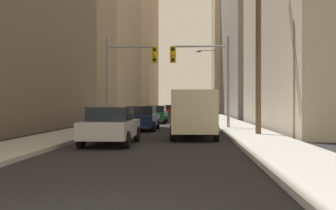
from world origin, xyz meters
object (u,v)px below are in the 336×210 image
sedan_navy (142,118)px  traffic_signal_near_right (203,67)px  sedan_green (156,114)px  sedan_red (170,110)px  sedan_black (194,117)px  traffic_signal_near_left (129,68)px  sedan_silver (111,126)px  cargo_van_beige (194,111)px

sedan_navy → traffic_signal_near_right: 5.20m
sedan_navy → sedan_green: same height
sedan_red → traffic_signal_near_right: (4.02, -34.34, 3.28)m
sedan_navy → sedan_red: same height
sedan_green → traffic_signal_near_right: (3.83, -8.42, 3.28)m
sedan_black → traffic_signal_near_left: bearing=-164.2°
sedan_silver → cargo_van_beige: bearing=44.8°
sedan_silver → sedan_black: same height
traffic_signal_near_left → sedan_green: bearing=83.3°
sedan_black → traffic_signal_near_left: traffic_signal_near_left is taller
cargo_van_beige → sedan_red: 40.93m
sedan_silver → sedan_green: (0.16, 18.21, 0.00)m
sedan_silver → sedan_black: 11.51m
cargo_van_beige → sedan_red: (-3.42, 40.78, -0.52)m
sedan_navy → traffic_signal_near_left: 3.64m
sedan_red → traffic_signal_near_left: (-0.80, -34.34, 3.25)m
traffic_signal_near_right → traffic_signal_near_left: bearing=-180.0°
sedan_red → traffic_signal_near_left: bearing=-91.3°
sedan_black → sedan_navy: bearing=-142.4°
sedan_silver → traffic_signal_near_left: size_ratio=0.70×
sedan_green → traffic_signal_near_right: traffic_signal_near_right is taller
sedan_black → sedan_red: (-3.44, 33.14, 0.00)m
sedan_black → traffic_signal_near_left: size_ratio=0.71×
sedan_silver → sedan_navy: same height
sedan_silver → sedan_black: bearing=72.8°
sedan_green → traffic_signal_near_left: traffic_signal_near_left is taller
cargo_van_beige → traffic_signal_near_right: (0.60, 6.44, 2.76)m
cargo_van_beige → sedan_green: 15.21m
cargo_van_beige → sedan_green: (-3.23, 14.86, -0.52)m
sedan_silver → sedan_red: 44.14m
sedan_black → cargo_van_beige: bearing=-90.2°
sedan_silver → traffic_signal_near_right: bearing=67.9°
sedan_silver → sedan_red: size_ratio=0.99×
sedan_red → traffic_signal_near_right: 34.73m
sedan_navy → sedan_black: same height
sedan_silver → sedan_navy: size_ratio=0.99×
sedan_navy → cargo_van_beige: bearing=-57.9°
cargo_van_beige → sedan_black: bearing=89.8°
sedan_silver → sedan_black: size_ratio=0.99×
traffic_signal_near_left → cargo_van_beige: bearing=-56.7°
traffic_signal_near_left → sedan_navy: bearing=-52.5°
sedan_green → sedan_black: bearing=-65.8°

